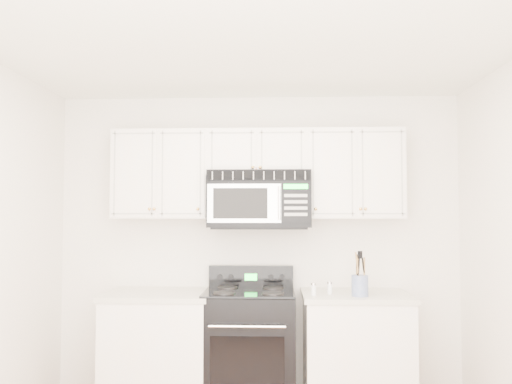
{
  "coord_description": "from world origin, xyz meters",
  "views": [
    {
      "loc": [
        0.16,
        -2.65,
        1.55
      ],
      "look_at": [
        0.0,
        1.3,
        1.73
      ],
      "focal_mm": 35.0,
      "sensor_mm": 36.0,
      "label": 1
    }
  ],
  "objects": [
    {
      "name": "room",
      "position": [
        0.0,
        0.0,
        1.3
      ],
      "size": [
        3.51,
        3.51,
        2.61
      ],
      "color": "brown",
      "rests_on": "ground"
    },
    {
      "name": "base_cabinet_left",
      "position": [
        -0.8,
        1.44,
        0.43
      ],
      "size": [
        0.86,
        0.65,
        0.92
      ],
      "color": "beige",
      "rests_on": "ground"
    },
    {
      "name": "base_cabinet_right",
      "position": [
        0.8,
        1.44,
        0.43
      ],
      "size": [
        0.86,
        0.65,
        0.92
      ],
      "color": "beige",
      "rests_on": "ground"
    },
    {
      "name": "range",
      "position": [
        -0.06,
        1.44,
        0.48
      ],
      "size": [
        0.73,
        0.67,
        1.11
      ],
      "color": "black",
      "rests_on": "ground"
    },
    {
      "name": "upper_cabinets",
      "position": [
        -0.0,
        1.58,
        1.93
      ],
      "size": [
        2.44,
        0.37,
        0.75
      ],
      "color": "beige",
      "rests_on": "ground"
    },
    {
      "name": "microwave",
      "position": [
        0.02,
        1.53,
        1.68
      ],
      "size": [
        0.85,
        0.47,
        0.47
      ],
      "color": "black",
      "rests_on": "ground"
    },
    {
      "name": "utensil_crock",
      "position": [
        0.81,
        1.28,
        1.01
      ],
      "size": [
        0.13,
        0.13,
        0.34
      ],
      "color": "slate",
      "rests_on": "base_cabinet_right"
    },
    {
      "name": "shaker_salt",
      "position": [
        0.45,
        1.29,
        0.97
      ],
      "size": [
        0.04,
        0.04,
        0.1
      ],
      "color": "silver",
      "rests_on": "base_cabinet_right"
    },
    {
      "name": "shaker_pepper",
      "position": [
        0.59,
        1.37,
        0.97
      ],
      "size": [
        0.04,
        0.04,
        0.1
      ],
      "color": "silver",
      "rests_on": "base_cabinet_right"
    }
  ]
}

